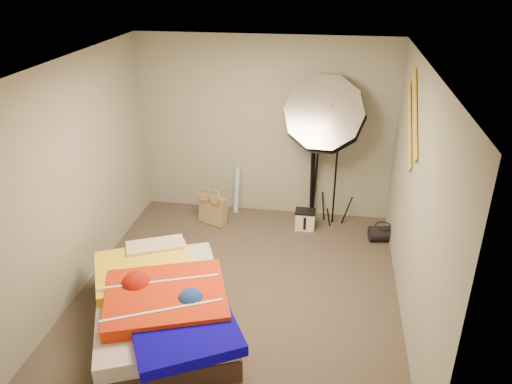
% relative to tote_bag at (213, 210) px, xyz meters
% --- Properties ---
extents(floor, '(4.00, 4.00, 0.00)m').
position_rel_tote_bag_xyz_m(floor, '(0.65, -1.49, -0.20)').
color(floor, '#51493D').
rests_on(floor, ground).
extents(ceiling, '(4.00, 4.00, 0.00)m').
position_rel_tote_bag_xyz_m(ceiling, '(0.65, -1.49, 2.30)').
color(ceiling, silver).
rests_on(ceiling, wall_back).
extents(wall_back, '(3.50, 0.00, 3.50)m').
position_rel_tote_bag_xyz_m(wall_back, '(0.65, 0.51, 1.05)').
color(wall_back, gray).
rests_on(wall_back, floor).
extents(wall_front, '(3.50, 0.00, 3.50)m').
position_rel_tote_bag_xyz_m(wall_front, '(0.65, -3.49, 1.05)').
color(wall_front, gray).
rests_on(wall_front, floor).
extents(wall_left, '(0.00, 4.00, 4.00)m').
position_rel_tote_bag_xyz_m(wall_left, '(-1.10, -1.49, 1.05)').
color(wall_left, gray).
rests_on(wall_left, floor).
extents(wall_right, '(0.00, 4.00, 4.00)m').
position_rel_tote_bag_xyz_m(wall_right, '(2.40, -1.49, 1.05)').
color(wall_right, gray).
rests_on(wall_right, floor).
extents(tote_bag, '(0.44, 0.32, 0.41)m').
position_rel_tote_bag_xyz_m(tote_bag, '(0.00, 0.00, 0.00)').
color(tote_bag, tan).
rests_on(tote_bag, floor).
extents(wrapping_roll, '(0.11, 0.20, 0.67)m').
position_rel_tote_bag_xyz_m(wrapping_roll, '(0.26, 0.41, 0.13)').
color(wrapping_roll, '#4DACC3').
rests_on(wrapping_roll, floor).
extents(camera_case, '(0.26, 0.18, 0.26)m').
position_rel_tote_bag_xyz_m(camera_case, '(1.28, 0.04, -0.07)').
color(camera_case, white).
rests_on(camera_case, floor).
extents(duffel_bag, '(0.37, 0.26, 0.20)m').
position_rel_tote_bag_xyz_m(duffel_bag, '(2.30, -0.12, -0.10)').
color(duffel_bag, black).
rests_on(duffel_bag, floor).
extents(wall_stripe_upper, '(0.02, 0.91, 0.78)m').
position_rel_tote_bag_xyz_m(wall_stripe_upper, '(2.38, -0.89, 1.75)').
color(wall_stripe_upper, gold).
rests_on(wall_stripe_upper, wall_right).
extents(wall_stripe_lower, '(0.02, 0.91, 0.78)m').
position_rel_tote_bag_xyz_m(wall_stripe_lower, '(2.38, -0.64, 1.55)').
color(wall_stripe_lower, gold).
rests_on(wall_stripe_lower, wall_right).
extents(bed, '(1.90, 2.14, 0.53)m').
position_rel_tote_bag_xyz_m(bed, '(0.01, -2.20, 0.06)').
color(bed, '#402A22').
rests_on(bed, floor).
extents(photo_umbrella, '(1.32, 1.01, 2.19)m').
position_rel_tote_bag_xyz_m(photo_umbrella, '(1.45, 0.17, 1.37)').
color(photo_umbrella, black).
rests_on(photo_umbrella, floor).
extents(camera_tripod, '(0.08, 0.08, 1.26)m').
position_rel_tote_bag_xyz_m(camera_tripod, '(1.34, 0.39, 0.52)').
color(camera_tripod, black).
rests_on(camera_tripod, floor).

